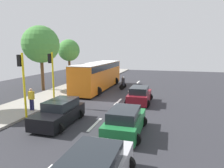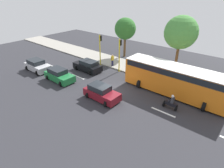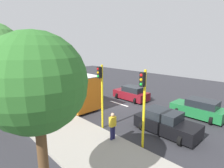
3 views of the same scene
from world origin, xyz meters
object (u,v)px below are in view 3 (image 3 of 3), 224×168
at_px(car_green, 199,109).
at_px(traffic_light_corner, 101,88).
at_px(car_maroon, 132,93).
at_px(motorcycle, 76,89).
at_px(traffic_light_midblock, 143,99).
at_px(street_tree_center, 36,84).
at_px(pedestrian_near_signal, 113,125).
at_px(city_bus, 58,83).
at_px(car_black, 166,123).

xyz_separation_m(car_green, traffic_light_corner, (7.00, -3.93, 2.22)).
height_order(car_maroon, motorcycle, motorcycle).
bearing_deg(traffic_light_midblock, car_maroon, -136.44).
bearing_deg(car_maroon, street_tree_center, 26.78).
distance_m(car_maroon, traffic_light_corner, 7.73).
height_order(car_green, pedestrian_near_signal, pedestrian_near_signal).
bearing_deg(city_bus, car_maroon, 137.54).
distance_m(car_green, motorcycle, 13.48).
height_order(motorcycle, traffic_light_corner, traffic_light_corner).
xyz_separation_m(pedestrian_near_signal, traffic_light_midblock, (-0.69, 1.66, 1.87)).
relative_size(city_bus, motorcycle, 7.19).
relative_size(pedestrian_near_signal, traffic_light_corner, 0.38).
height_order(car_black, street_tree_center, street_tree_center).
relative_size(car_maroon, pedestrian_near_signal, 2.27).
relative_size(traffic_light_corner, street_tree_center, 0.72).
bearing_deg(traffic_light_corner, city_bus, -97.51).
height_order(pedestrian_near_signal, traffic_light_corner, traffic_light_corner).
xyz_separation_m(car_maroon, traffic_light_corner, (6.79, 2.96, 2.22)).
relative_size(city_bus, traffic_light_corner, 2.44).
bearing_deg(car_black, car_green, 174.25).
height_order(traffic_light_midblock, street_tree_center, street_tree_center).
height_order(car_maroon, traffic_light_midblock, traffic_light_midblock).
xyz_separation_m(car_black, motorcycle, (-1.26, -12.67, -0.07)).
bearing_deg(motorcycle, car_black, 84.31).
xyz_separation_m(city_bus, traffic_light_corner, (1.08, 8.18, 1.08)).
distance_m(car_maroon, motorcycle, 6.87).
height_order(car_maroon, traffic_light_corner, traffic_light_corner).
height_order(car_green, street_tree_center, street_tree_center).
height_order(traffic_light_corner, traffic_light_midblock, same).
distance_m(motorcycle, traffic_light_midblock, 13.45).
xyz_separation_m(car_maroon, traffic_light_midblock, (6.79, 6.45, 2.22)).
bearing_deg(traffic_light_midblock, car_black, -179.91).
xyz_separation_m(pedestrian_near_signal, traffic_light_corner, (-0.69, -1.84, 1.87)).
distance_m(city_bus, street_tree_center, 13.45).
relative_size(car_green, city_bus, 0.37).
relative_size(motorcycle, pedestrian_near_signal, 0.91).
bearing_deg(street_tree_center, traffic_light_corner, -149.48).
bearing_deg(motorcycle, traffic_light_corner, 67.10).
relative_size(car_maroon, city_bus, 0.35).
bearing_deg(street_tree_center, traffic_light_midblock, 177.36).
xyz_separation_m(city_bus, traffic_light_midblock, (1.08, 11.68, 1.08)).
bearing_deg(motorcycle, pedestrian_near_signal, 67.47).
height_order(car_green, motorcycle, motorcycle).
height_order(car_black, traffic_light_midblock, traffic_light_midblock).
bearing_deg(traffic_light_midblock, traffic_light_corner, -90.00).
bearing_deg(car_maroon, car_green, 91.74).
relative_size(city_bus, street_tree_center, 1.77).
height_order(car_black, car_green, same).
bearing_deg(car_green, pedestrian_near_signal, -15.22).
distance_m(traffic_light_corner, street_tree_center, 6.58).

